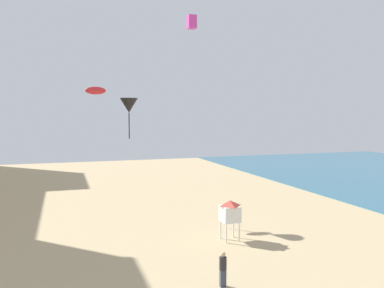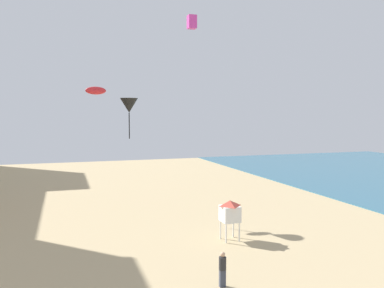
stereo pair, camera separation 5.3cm
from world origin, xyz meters
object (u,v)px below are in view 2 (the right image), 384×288
lifeguard_stand (230,211)px  kite_black_delta (129,106)px  kite_red_parafoil (96,91)px  kite_magenta_box (192,22)px  kite_flyer (223,267)px

lifeguard_stand → kite_black_delta: (-4.96, 8.23, 6.84)m
kite_red_parafoil → kite_magenta_box: 9.83m
kite_flyer → kite_magenta_box: size_ratio=1.50×
kite_magenta_box → lifeguard_stand: bearing=-93.4°
kite_black_delta → kite_flyer: bearing=-82.5°
lifeguard_stand → kite_magenta_box: size_ratio=2.33×
kite_red_parafoil → kite_magenta_box: size_ratio=1.50×
lifeguard_stand → kite_flyer: bearing=-99.5°
kite_flyer → kite_black_delta: (-1.88, 14.33, 7.76)m
kite_flyer → kite_red_parafoil: kite_red_parafoil is taller
lifeguard_stand → kite_red_parafoil: size_ratio=1.55×
lifeguard_stand → kite_red_parafoil: (-7.31, 10.30, 8.09)m
kite_flyer → kite_magenta_box: (3.63, 15.36, 14.81)m
kite_flyer → kite_red_parafoil: bearing=122.9°
kite_black_delta → kite_red_parafoil: bearing=138.6°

